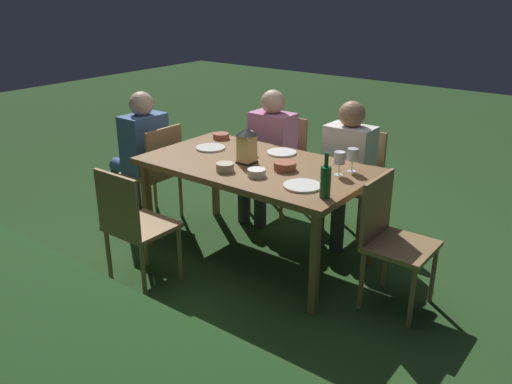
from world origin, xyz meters
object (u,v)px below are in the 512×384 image
object	(u,v)px
chair_side_left_a	(355,177)
person_in_pink	(268,149)
person_in_cream	(345,166)
plate_b	(211,148)
plate_c	(282,153)
bowl_dip	(221,136)
person_in_blue	(140,148)
lantern_centerpiece	(247,144)
plate_a	(302,186)
bowl_salad	(285,166)
wine_glass_a	(248,138)
wine_glass_c	(340,159)
bowl_bread	(225,167)
chair_side_right_b	(133,223)
chair_head_far	(156,169)
bowl_olives	(256,172)
dining_table	(256,171)
chair_side_left_b	(281,160)
chair_head_near	(391,236)
wine_glass_b	(353,156)
green_bottle_on_table	(325,181)

from	to	relation	value
chair_side_left_a	person_in_pink	size ratio (longest dim) A/B	0.76
person_in_cream	plate_b	xyz separation A→B (m)	(0.90, 0.60, 0.13)
plate_c	bowl_dip	xyz separation A→B (m)	(0.66, -0.04, 0.02)
person_in_blue	person_in_pink	world-z (taller)	same
lantern_centerpiece	plate_b	distance (m)	0.49
plate_a	bowl_salad	size ratio (longest dim) A/B	1.56
wine_glass_a	wine_glass_c	distance (m)	0.84
plate_c	bowl_bread	distance (m)	0.59
chair_side_right_b	bowl_bread	distance (m)	0.74
person_in_pink	bowl_salad	bearing A→B (deg)	133.53
chair_side_right_b	person_in_pink	xyz separation A→B (m)	(-0.00, -1.55, 0.15)
chair_head_far	person_in_pink	size ratio (longest dim) A/B	0.76
chair_side_left_a	wine_glass_c	xyz separation A→B (m)	(-0.23, 0.73, 0.39)
chair_head_far	bowl_olives	size ratio (longest dim) A/B	6.89
dining_table	plate_a	size ratio (longest dim) A/B	6.71
chair_side_left_b	chair_head_near	bearing A→B (deg)	149.43
dining_table	bowl_bread	xyz separation A→B (m)	(0.07, 0.27, 0.09)
person_in_cream	chair_head_far	bearing A→B (deg)	24.61
wine_glass_a	plate_a	world-z (taller)	wine_glass_a
plate_b	plate_a	bearing A→B (deg)	165.24
dining_table	bowl_dip	bearing A→B (deg)	-28.65
chair_head_near	wine_glass_b	size ratio (longest dim) A/B	5.15
chair_side_right_b	plate_a	xyz separation A→B (m)	(-0.92, -0.67, 0.28)
person_in_blue	person_in_cream	distance (m)	1.80
lantern_centerpiece	plate_a	distance (m)	0.63
green_bottle_on_table	plate_c	xyz separation A→B (m)	(0.74, -0.59, -0.10)
person_in_cream	bowl_dip	distance (m)	1.09
green_bottle_on_table	wine_glass_b	world-z (taller)	green_bottle_on_table
plate_a	bowl_dip	distance (m)	1.31
chair_side_right_b	green_bottle_on_table	size ratio (longest dim) A/B	3.00
lantern_centerpiece	plate_c	bearing A→B (deg)	-101.33
bowl_olives	chair_head_far	bearing A→B (deg)	-9.83
green_bottle_on_table	bowl_olives	bearing A→B (deg)	-5.44
person_in_blue	plate_c	xyz separation A→B (m)	(-1.30, -0.32, 0.13)
plate_a	plate_c	bearing A→B (deg)	-44.73
chair_side_right_b	bowl_olives	size ratio (longest dim) A/B	6.89
chair_side_left_b	wine_glass_b	size ratio (longest dim) A/B	5.15
person_in_blue	lantern_centerpiece	world-z (taller)	person_in_blue
chair_side_left_b	chair_head_near	xyz separation A→B (m)	(-1.48, 0.87, 0.00)
wine_glass_a	plate_b	bearing A→B (deg)	21.45
wine_glass_b	plate_c	distance (m)	0.65
chair_head_near	wine_glass_b	bearing A→B (deg)	-30.67
chair_head_near	bowl_bread	size ratio (longest dim) A/B	6.87
plate_b	bowl_dip	xyz separation A→B (m)	(0.13, -0.28, 0.02)
chair_side_left_b	plate_c	distance (m)	0.73
green_bottle_on_table	wine_glass_c	xyz separation A→B (m)	(0.13, -0.42, 0.01)
lantern_centerpiece	bowl_bread	size ratio (longest dim) A/B	2.09
person_in_pink	wine_glass_a	xyz separation A→B (m)	(-0.16, 0.49, 0.24)
wine_glass_c	plate_a	xyz separation A→B (m)	(0.08, 0.34, -0.11)
person_in_blue	chair_side_left_b	distance (m)	1.27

